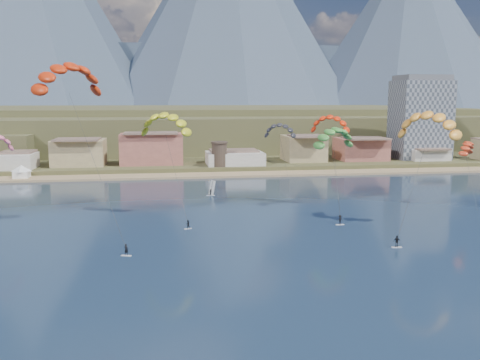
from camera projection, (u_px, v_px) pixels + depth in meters
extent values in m
plane|color=#0D1F32|center=(276.00, 292.00, 69.45)|extent=(2400.00, 2400.00, 0.00)
cube|color=tan|center=(207.00, 175.00, 173.02)|extent=(2200.00, 12.00, 0.90)
cube|color=brown|center=(174.00, 120.00, 616.81)|extent=(2200.00, 900.00, 4.00)
cube|color=brown|center=(262.00, 127.00, 288.84)|extent=(320.00, 150.00, 15.00)
cube|color=brown|center=(118.00, 122.00, 316.08)|extent=(380.00, 170.00, 18.00)
cone|color=#2F3F4F|center=(228.00, 3.00, 877.10)|extent=(440.00, 440.00, 360.00)
cone|color=#2F3F4F|center=(408.00, 25.00, 886.95)|extent=(380.00, 380.00, 290.00)
cube|color=#2F3F4F|center=(169.00, 80.00, 940.39)|extent=(2000.00, 200.00, 110.00)
cube|color=gray|center=(420.00, 120.00, 204.30)|extent=(20.00, 16.00, 30.00)
cube|color=#59595E|center=(422.00, 78.00, 201.84)|extent=(18.00, 14.40, 2.00)
cylinder|color=#47382D|center=(219.00, 155.00, 180.68)|extent=(5.20, 5.20, 8.00)
cylinder|color=#47382D|center=(219.00, 142.00, 180.02)|extent=(5.82, 5.82, 0.60)
cube|color=white|center=(22.00, 175.00, 164.37)|extent=(4.50, 4.50, 2.00)
pyramid|color=white|center=(21.00, 165.00, 163.91)|extent=(6.40, 6.40, 2.00)
cube|color=silver|center=(126.00, 256.00, 85.21)|extent=(1.74, 1.02, 0.11)
imported|color=black|center=(126.00, 249.00, 85.06)|extent=(0.81, 0.66, 1.92)
cylinder|color=#262626|center=(96.00, 166.00, 90.13)|extent=(0.05, 0.05, 31.37)
cube|color=silver|center=(188.00, 229.00, 102.81)|extent=(1.54, 0.78, 0.10)
imported|color=black|center=(188.00, 224.00, 102.67)|extent=(0.95, 0.82, 1.69)
cylinder|color=#262626|center=(176.00, 177.00, 106.69)|extent=(0.05, 0.05, 20.58)
cube|color=silver|center=(397.00, 247.00, 89.97)|extent=(1.78, 0.77, 0.11)
imported|color=black|center=(397.00, 241.00, 89.81)|extent=(1.22, 0.65, 1.98)
cylinder|color=#262626|center=(414.00, 185.00, 96.56)|extent=(0.05, 0.05, 25.30)
cube|color=silver|center=(340.00, 225.00, 106.16)|extent=(1.70, 0.63, 0.11)
imported|color=black|center=(340.00, 220.00, 106.00)|extent=(1.29, 0.81, 1.91)
cylinder|color=#262626|center=(337.00, 181.00, 112.69)|extent=(0.05, 0.05, 20.45)
cylinder|color=#262626|center=(283.00, 166.00, 137.67)|extent=(0.04, 0.04, 16.73)
cylinder|color=#262626|center=(334.00, 171.00, 120.05)|extent=(0.04, 0.04, 18.99)
cylinder|color=#262626|center=(474.00, 182.00, 120.67)|extent=(0.04, 0.04, 14.29)
cube|color=silver|center=(211.00, 195.00, 138.07)|extent=(2.32, 1.13, 0.11)
imported|color=black|center=(211.00, 192.00, 137.94)|extent=(0.88, 0.67, 1.60)
cube|color=white|center=(212.00, 188.00, 137.82)|extent=(1.38, 2.55, 3.83)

